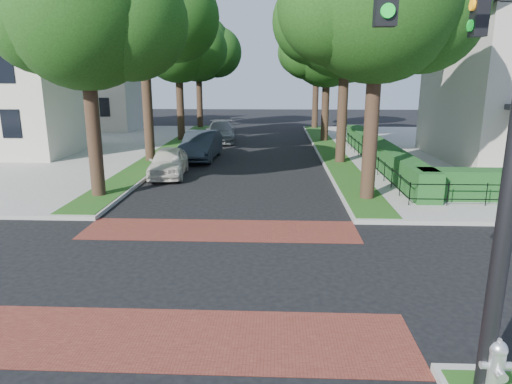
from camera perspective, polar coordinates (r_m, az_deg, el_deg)
ground at (r=12.16m, az=-6.30°, el=-9.69°), size 120.00×120.00×0.00m
crosswalk_far at (r=15.11m, az=-4.49°, el=-4.76°), size 9.00×2.20×0.01m
crosswalk_near at (r=9.37m, az=-9.37°, el=-17.58°), size 9.00×2.20×0.01m
grass_strip_ne at (r=30.66m, az=9.24°, el=5.15°), size 1.60×29.80×0.02m
grass_strip_nw at (r=31.29m, az=-10.89°, el=5.26°), size 1.60×29.80×0.02m
tree_right_near at (r=18.80m, az=15.30°, el=22.07°), size 7.75×6.67×10.66m
tree_right_mid at (r=26.68m, az=11.43°, el=20.61°), size 8.25×7.09×11.22m
tree_right_far at (r=35.46m, az=9.05°, el=17.31°), size 7.25×6.23×9.74m
tree_right_back at (r=44.43m, az=7.74°, el=17.18°), size 7.50×6.45×10.20m
tree_left_near at (r=19.71m, az=-20.24°, el=20.28°), size 7.50×6.45×10.20m
tree_left_mid at (r=27.40m, az=-13.68°, el=21.07°), size 8.00×6.88×11.48m
tree_left_far at (r=35.99m, az=-9.51°, el=17.59°), size 7.00×6.02×9.86m
tree_left_back at (r=44.86m, az=-7.07°, el=17.35°), size 7.75×6.66×10.44m
hedge_main_road at (r=26.96m, az=15.16°, el=4.88°), size 1.00×18.00×1.20m
fence_main_road at (r=26.82m, az=13.46°, el=4.61°), size 0.06×18.00×0.90m
house_left_near at (r=33.73m, az=-29.13°, el=12.73°), size 10.00×9.00×10.14m
house_left_far at (r=46.32m, az=-20.02°, el=13.59°), size 10.00×9.00×10.14m
traffic_signal at (r=7.26m, az=28.27°, el=10.92°), size 2.17×2.00×8.00m
parked_car_front at (r=23.42m, az=-10.90°, el=3.69°), size 2.07×4.39×1.45m
parked_car_middle at (r=27.95m, az=-6.88°, el=5.81°), size 2.01×5.28×1.72m
parked_car_rear at (r=35.40m, az=-4.46°, el=7.50°), size 2.64×5.51×1.55m
fire_hydrant at (r=8.33m, az=27.78°, el=-18.84°), size 0.47×0.45×0.93m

